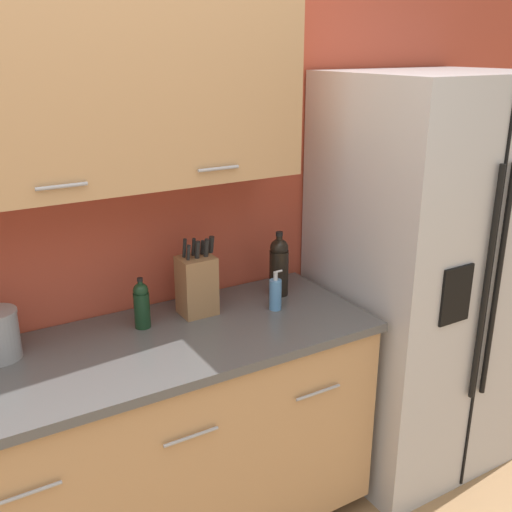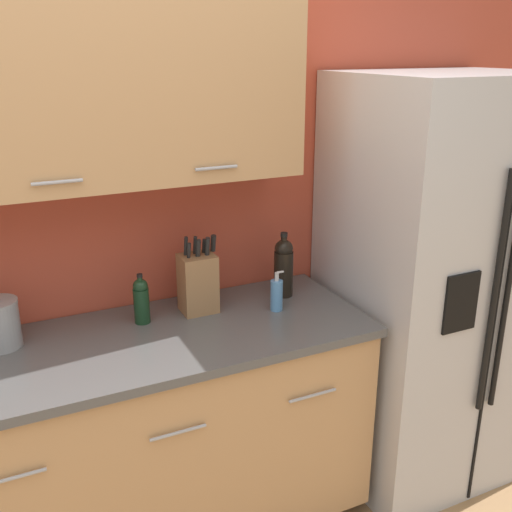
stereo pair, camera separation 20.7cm
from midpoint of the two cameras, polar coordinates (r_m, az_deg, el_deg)
wall_back at (r=2.29m, az=-23.56°, el=5.74°), size 10.00×0.39×2.60m
counter_unit at (r=2.46m, az=-17.84°, el=-18.71°), size 2.23×0.64×0.93m
refrigerator at (r=2.87m, az=13.49°, el=-2.11°), size 0.86×0.75×1.86m
knife_block at (r=2.41m, az=-8.11°, el=-2.73°), size 0.16×0.12×0.32m
wine_bottle at (r=2.56m, az=-0.11°, el=-0.94°), size 0.08×0.08×0.28m
soap_dispenser at (r=2.44m, az=-0.57°, el=-3.67°), size 0.06×0.05×0.17m
oil_bottle at (r=2.34m, az=-13.36°, el=-4.53°), size 0.06×0.06×0.20m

